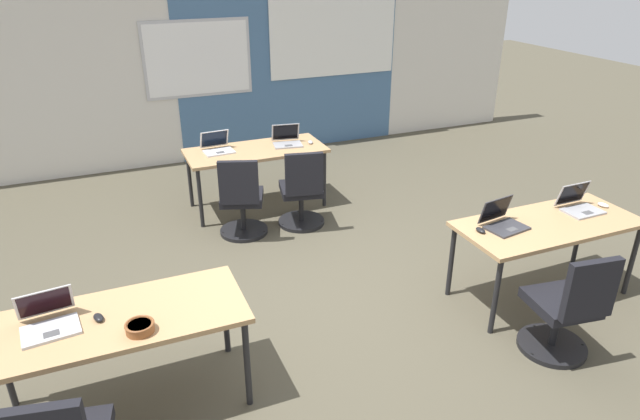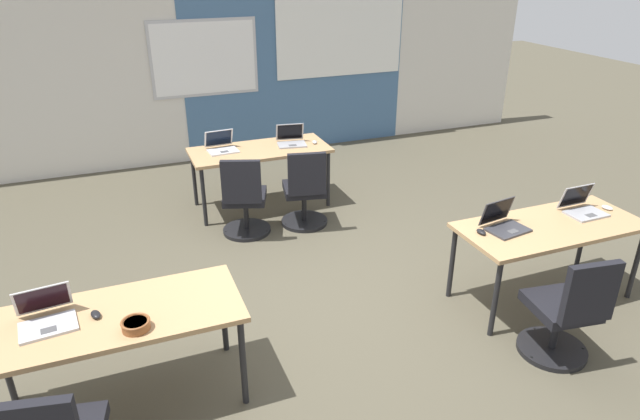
# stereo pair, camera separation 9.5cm
# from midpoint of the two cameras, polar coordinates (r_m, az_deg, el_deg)

# --- Properties ---
(ground_plane) EXTENTS (24.00, 24.00, 0.00)m
(ground_plane) POSITION_cam_midpoint_polar(r_m,az_deg,el_deg) (5.00, 1.74, -9.30)
(ground_plane) COLOR #4C4738
(back_wall_assembly) EXTENTS (10.00, 0.27, 2.80)m
(back_wall_assembly) POSITION_cam_midpoint_polar(r_m,az_deg,el_deg) (8.28, -9.64, 14.92)
(back_wall_assembly) COLOR silver
(back_wall_assembly) RESTS_ON ground
(desk_near_left) EXTENTS (1.60, 0.70, 0.72)m
(desk_near_left) POSITION_cam_midpoint_polar(r_m,az_deg,el_deg) (3.85, -19.47, -10.74)
(desk_near_left) COLOR tan
(desk_near_left) RESTS_ON ground
(desk_near_right) EXTENTS (1.60, 0.70, 0.72)m
(desk_near_right) POSITION_cam_midpoint_polar(r_m,az_deg,el_deg) (5.13, 22.93, -1.96)
(desk_near_right) COLOR tan
(desk_near_right) RESTS_ON ground
(desk_far_center) EXTENTS (1.60, 0.70, 0.72)m
(desk_far_center) POSITION_cam_midpoint_polar(r_m,az_deg,el_deg) (6.57, -5.74, 5.75)
(desk_far_center) COLOR tan
(desk_far_center) RESTS_ON ground
(laptop_far_left) EXTENTS (0.35, 0.34, 0.22)m
(laptop_far_left) POSITION_cam_midpoint_polar(r_m,az_deg,el_deg) (6.53, -9.60, 6.41)
(laptop_far_left) COLOR silver
(laptop_far_left) RESTS_ON desk_far_center
(chair_far_left) EXTENTS (0.56, 0.61, 0.92)m
(chair_far_left) POSITION_cam_midpoint_polar(r_m,az_deg,el_deg) (5.97, -7.26, 0.71)
(chair_far_left) COLOR black
(chair_far_left) RESTS_ON ground
(laptop_far_right) EXTENTS (0.38, 0.35, 0.23)m
(laptop_far_right) POSITION_cam_midpoint_polar(r_m,az_deg,el_deg) (6.67, -2.55, 7.14)
(laptop_far_right) COLOR #9E9EA3
(laptop_far_right) RESTS_ON desk_far_center
(mouse_far_right) EXTENTS (0.08, 0.11, 0.03)m
(mouse_far_right) POSITION_cam_midpoint_polar(r_m,az_deg,el_deg) (6.70, -0.15, 6.95)
(mouse_far_right) COLOR #B2B2B7
(mouse_far_right) RESTS_ON desk_far_center
(chair_far_right) EXTENTS (0.52, 0.58, 0.92)m
(chair_far_right) POSITION_cam_midpoint_polar(r_m,az_deg,el_deg) (6.12, -1.11, 1.54)
(chair_far_right) COLOR black
(chair_far_right) RESTS_ON ground
(laptop_near_right_inner) EXTENTS (0.37, 0.34, 0.23)m
(laptop_near_right_inner) POSITION_cam_midpoint_polar(r_m,az_deg,el_deg) (4.87, 18.80, -1.28)
(laptop_near_right_inner) COLOR #333338
(laptop_near_right_inner) RESTS_ON desk_near_right
(mouse_near_right_inner) EXTENTS (0.06, 0.10, 0.03)m
(mouse_near_right_inner) POSITION_cam_midpoint_polar(r_m,az_deg,el_deg) (4.74, 16.68, -2.15)
(mouse_near_right_inner) COLOR black
(mouse_near_right_inner) RESTS_ON desk_near_right
(chair_near_right_inner) EXTENTS (0.52, 0.56, 0.92)m
(chair_near_right_inner) POSITION_cam_midpoint_polar(r_m,az_deg,el_deg) (4.56, 24.34, -9.84)
(chair_near_right_inner) COLOR black
(chair_near_right_inner) RESTS_ON ground
(laptop_near_right_end) EXTENTS (0.34, 0.30, 0.23)m
(laptop_near_right_end) POSITION_cam_midpoint_polar(r_m,az_deg,el_deg) (5.42, 25.67, 0.24)
(laptop_near_right_end) COLOR #9E9EA3
(laptop_near_right_end) RESTS_ON desk_near_right
(mouse_near_right_end) EXTENTS (0.08, 0.11, 0.03)m
(mouse_near_right_end) POSITION_cam_midpoint_polar(r_m,az_deg,el_deg) (5.60, 27.68, 0.21)
(mouse_near_right_end) COLOR silver
(mouse_near_right_end) RESTS_ON desk_near_right
(laptop_near_left_end) EXTENTS (0.36, 0.35, 0.22)m
(laptop_near_left_end) POSITION_cam_midpoint_polar(r_m,az_deg,el_deg) (3.86, -25.52, -9.80)
(laptop_near_left_end) COLOR #B7B7BC
(laptop_near_left_end) RESTS_ON desk_near_left
(mouse_near_left_end) EXTENTS (0.08, 0.11, 0.03)m
(mouse_near_left_end) POSITION_cam_midpoint_polar(r_m,az_deg,el_deg) (3.82, -21.25, -9.91)
(mouse_near_left_end) COLOR black
(mouse_near_left_end) RESTS_ON desk_near_left
(snack_bowl) EXTENTS (0.18, 0.18, 0.06)m
(snack_bowl) POSITION_cam_midpoint_polar(r_m,az_deg,el_deg) (3.62, -17.57, -11.06)
(snack_bowl) COLOR brown
(snack_bowl) RESTS_ON desk_near_left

